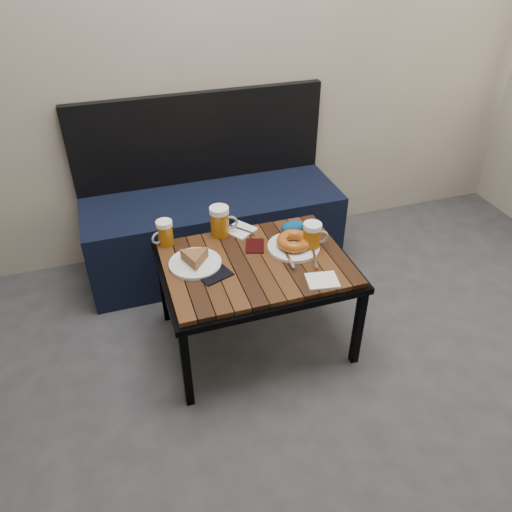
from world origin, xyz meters
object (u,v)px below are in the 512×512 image
object	(u,v)px
cafe_table	(256,269)
passport_navy	(215,275)
bench	(213,223)
passport_burgundy	(255,246)
knit_pouch	(292,227)
beer_mug_right	(312,236)
beer_mug_centre	(220,221)
beer_mug_left	(165,233)
plate_bagel	(294,244)
plate_pie	(195,260)

from	to	relation	value
cafe_table	passport_navy	world-z (taller)	passport_navy
cafe_table	bench	bearing A→B (deg)	92.91
passport_burgundy	knit_pouch	bearing A→B (deg)	35.53
bench	beer_mug_right	distance (m)	0.79
bench	beer_mug_centre	size ratio (longest dim) A/B	9.63
beer_mug_left	passport_burgundy	size ratio (longest dim) A/B	1.03
beer_mug_right	plate_bagel	xyz separation A→B (m)	(-0.08, 0.02, -0.04)
cafe_table	beer_mug_right	world-z (taller)	beer_mug_right
bench	beer_mug_centre	distance (m)	0.51
beer_mug_right	passport_burgundy	distance (m)	0.27
beer_mug_right	passport_navy	bearing A→B (deg)	-170.84
bench	plate_pie	world-z (taller)	bench
beer_mug_centre	passport_burgundy	size ratio (longest dim) A/B	1.25
plate_bagel	passport_burgundy	distance (m)	0.18
cafe_table	plate_bagel	xyz separation A→B (m)	(0.19, 0.04, 0.07)
plate_pie	knit_pouch	world-z (taller)	plate_pie
plate_pie	knit_pouch	distance (m)	0.52
cafe_table	beer_mug_centre	distance (m)	0.30
beer_mug_centre	plate_pie	bearing A→B (deg)	-120.42
plate_pie	plate_bagel	xyz separation A→B (m)	(0.45, -0.02, 0.00)
beer_mug_left	cafe_table	bearing A→B (deg)	120.94
cafe_table	plate_bagel	bearing A→B (deg)	11.52
beer_mug_right	beer_mug_centre	bearing A→B (deg)	148.20
plate_pie	passport_burgundy	xyz separation A→B (m)	(0.29, 0.06, -0.02)
beer_mug_right	knit_pouch	world-z (taller)	beer_mug_right
passport_navy	knit_pouch	distance (m)	0.49
knit_pouch	passport_navy	bearing A→B (deg)	-153.26
bench	passport_burgundy	world-z (taller)	bench
bench	passport_navy	size ratio (longest dim) A/B	10.40
beer_mug_right	passport_burgundy	world-z (taller)	beer_mug_right
cafe_table	passport_navy	distance (m)	0.21
cafe_table	plate_pie	bearing A→B (deg)	167.82
plate_pie	plate_bagel	distance (m)	0.45
plate_bagel	cafe_table	bearing A→B (deg)	-168.48
passport_burgundy	knit_pouch	size ratio (longest dim) A/B	1.00
beer_mug_left	passport_navy	distance (m)	0.34
passport_navy	plate_pie	bearing A→B (deg)	-167.55
beer_mug_centre	beer_mug_left	bearing A→B (deg)	-170.70
passport_burgundy	passport_navy	bearing A→B (deg)	-128.09
beer_mug_centre	plate_pie	distance (m)	0.27
bench	knit_pouch	size ratio (longest dim) A/B	12.05
cafe_table	plate_pie	distance (m)	0.28
plate_bagel	plate_pie	bearing A→B (deg)	177.89
passport_burgundy	beer_mug_left	bearing A→B (deg)	176.88
beer_mug_centre	plate_pie	size ratio (longest dim) A/B	0.64
bench	plate_bagel	distance (m)	0.73
knit_pouch	beer_mug_right	bearing A→B (deg)	-79.49
plate_pie	bench	bearing A→B (deg)	70.47
passport_burgundy	plate_bagel	bearing A→B (deg)	-6.00
bench	passport_burgundy	size ratio (longest dim) A/B	12.03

